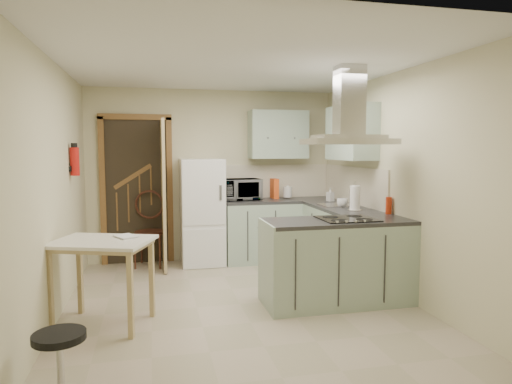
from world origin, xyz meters
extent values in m
plane|color=tan|center=(0.00, 0.00, 0.00)|extent=(4.20, 4.20, 0.00)
plane|color=silver|center=(0.00, 0.00, 2.50)|extent=(4.20, 4.20, 0.00)
plane|color=beige|center=(0.00, 2.10, 1.25)|extent=(3.60, 0.00, 3.60)
plane|color=beige|center=(-1.80, 0.00, 1.25)|extent=(0.00, 4.20, 4.20)
plane|color=beige|center=(1.80, 0.00, 1.25)|extent=(0.00, 4.20, 4.20)
cube|color=brown|center=(-1.10, 2.07, 1.05)|extent=(1.10, 0.12, 2.10)
cube|color=white|center=(-0.20, 1.80, 0.75)|extent=(0.60, 0.60, 1.50)
cube|color=#9EB2A0|center=(0.66, 1.80, 0.45)|extent=(1.08, 0.60, 0.90)
cube|color=#9EB2A0|center=(1.50, 1.12, 0.45)|extent=(0.60, 1.95, 0.90)
cube|color=beige|center=(0.96, 2.09, 1.15)|extent=(1.68, 0.02, 0.50)
cube|color=#9EB2A0|center=(0.95, 1.93, 1.85)|extent=(0.85, 0.35, 0.70)
cube|color=#9EB2A0|center=(1.62, 0.85, 1.85)|extent=(0.35, 0.90, 0.70)
cube|color=#9EB2A0|center=(1.02, -0.18, 0.45)|extent=(1.55, 0.65, 0.90)
cube|color=black|center=(1.12, -0.18, 0.91)|extent=(0.58, 0.50, 0.01)
cube|color=silver|center=(1.12, -0.18, 1.72)|extent=(0.90, 0.55, 0.10)
cube|color=silver|center=(1.50, 0.95, 0.91)|extent=(0.45, 0.40, 0.01)
cylinder|color=#B2140F|center=(-1.74, 0.90, 1.50)|extent=(0.10, 0.10, 0.32)
cube|color=#D4C382|center=(-1.35, -0.28, 0.40)|extent=(1.03, 0.90, 0.81)
cube|color=#442316|center=(-0.93, 1.84, 0.48)|extent=(0.51, 0.51, 0.96)
cylinder|color=black|center=(-1.50, -1.55, 0.23)|extent=(0.43, 0.43, 0.46)
imported|color=black|center=(0.37, 1.86, 1.05)|extent=(0.60, 0.45, 0.31)
cylinder|color=silver|center=(1.09, 1.88, 1.00)|extent=(0.14, 0.14, 0.20)
cube|color=#E9521B|center=(0.91, 1.95, 1.05)|extent=(0.09, 0.20, 0.30)
imported|color=silver|center=(1.59, 1.42, 0.99)|extent=(0.11, 0.11, 0.19)
cylinder|color=white|center=(1.50, 0.44, 1.05)|extent=(0.14, 0.14, 0.31)
imported|color=silver|center=(1.49, 0.77, 0.95)|extent=(0.16, 0.16, 0.11)
cylinder|color=red|center=(1.75, 0.07, 1.00)|extent=(0.07, 0.07, 0.20)
imported|color=#A64337|center=(-1.21, -0.23, 0.86)|extent=(0.25, 0.27, 0.10)
camera|label=1|loc=(-0.89, -4.63, 1.65)|focal=32.00mm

